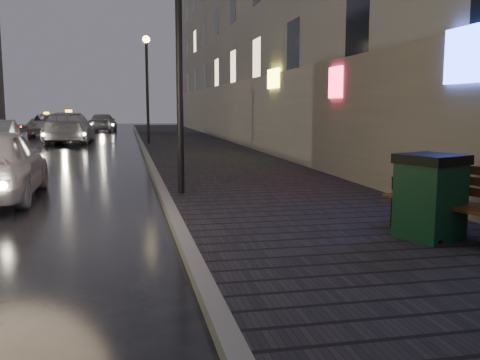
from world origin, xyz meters
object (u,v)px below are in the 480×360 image
Objects in this scene: trash_bin at (430,196)px; taxi_mid at (69,128)px; car_far at (103,122)px; taxi_far at (47,125)px; lamp_far at (147,76)px; bench at (454,200)px; lamp_near at (179,32)px.

trash_bin is 25.03m from taxi_mid.
car_far is (-5.83, 37.63, 0.01)m from trash_bin.
trash_bin is 0.22× the size of taxi_far.
lamp_far is 0.91× the size of taxi_mid.
car_far is at bearing -93.28° from taxi_mid.
trash_bin is 38.07m from car_far.
lamp_far is 4.49× the size of trash_bin.
car_far is (-6.25, 37.54, 0.10)m from bench.
taxi_mid is at bearing 84.94° from trash_bin.
bench is at bearing 105.83° from car_far.
lamp_far is (0.00, 16.00, 0.00)m from lamp_near.
taxi_mid is (-4.11, 19.35, -2.65)m from lamp_near.
trash_bin is 0.27× the size of car_far.
bench is 0.39× the size of taxi_far.
trash_bin is at bearing 174.26° from bench.
car_far is at bearing 77.30° from trash_bin.
lamp_far is 5.93m from taxi_mid.
car_far reaches higher than bench.
lamp_near reaches higher than car_far.
trash_bin is at bearing 105.18° from car_far.
taxi_far is (-6.42, 11.81, -2.75)m from lamp_far.
trash_bin reaches higher than bench.
lamp_far is 21.05m from trash_bin.
car_far is (1.26, 13.62, -0.08)m from taxi_mid.
bench is (3.40, -4.57, -2.83)m from lamp_near.
bench is at bearing -10.44° from trash_bin.
bench is 0.47× the size of car_far.
taxi_mid reaches higher than taxi_far.
car_far reaches higher than trash_bin.
taxi_mid is at bearing 90.62° from bench.
lamp_near is 4.49× the size of trash_bin.
taxi_far is 6.27m from car_far.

